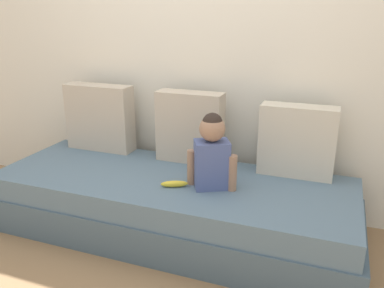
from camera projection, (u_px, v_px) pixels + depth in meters
The scene contains 8 objects.
ground_plane at pixel (172, 230), 2.73m from camera, with size 12.00×12.00×0.00m, color #93704C.
back_wall at pixel (201, 31), 2.83m from camera, with size 5.61×0.10×2.59m, color silver.
couch at pixel (172, 205), 2.67m from camera, with size 2.41×0.88×0.39m.
throw_pillow_left at pixel (100, 117), 3.08m from camera, with size 0.53×0.16×0.51m, color #C1B29E.
throw_pillow_center at pixel (190, 127), 2.83m from camera, with size 0.47×0.16×0.50m, color #C1B29E.
throw_pillow_right at pixel (297, 141), 2.58m from camera, with size 0.48×0.16×0.47m, color beige.
toddler at pixel (212, 152), 2.40m from camera, with size 0.32×0.23×0.47m.
banana at pixel (174, 184), 2.46m from camera, with size 0.17×0.04×0.04m, color yellow.
Camera 1 is at (0.97, -2.20, 1.43)m, focal length 37.15 mm.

